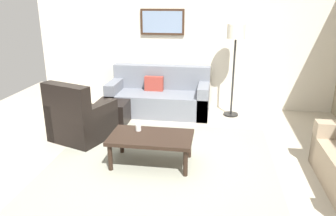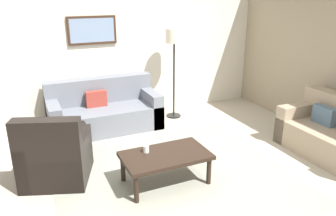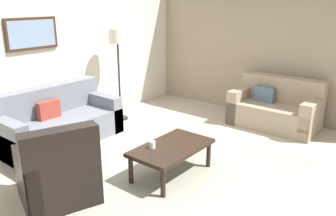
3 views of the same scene
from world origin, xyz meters
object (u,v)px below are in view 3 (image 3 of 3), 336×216
at_px(lamp_standing, 118,45).
at_px(framed_artwork, 32,34).
at_px(couch_main, 57,123).
at_px(ottoman, 44,157).
at_px(coffee_table, 172,149).
at_px(cup, 152,145).
at_px(couch_loveseat, 276,110).
at_px(armchair_leather, 59,176).

height_order(lamp_standing, framed_artwork, framed_artwork).
height_order(couch_main, ottoman, couch_main).
distance_m(coffee_table, lamp_standing, 2.62).
distance_m(cup, lamp_standing, 2.57).
relative_size(cup, framed_artwork, 0.11).
bearing_deg(ottoman, lamp_standing, 19.22).
relative_size(couch_loveseat, ottoman, 2.68).
relative_size(couch_main, framed_artwork, 2.23).
height_order(couch_loveseat, ottoman, couch_loveseat).
bearing_deg(couch_loveseat, ottoman, 154.49).
distance_m(couch_loveseat, armchair_leather, 4.02).
distance_m(couch_loveseat, framed_artwork, 4.32).
bearing_deg(lamp_standing, couch_main, 179.20).
distance_m(couch_loveseat, coffee_table, 2.65).
height_order(couch_loveseat, framed_artwork, framed_artwork).
height_order(couch_loveseat, coffee_table, couch_loveseat).
bearing_deg(couch_loveseat, couch_main, 139.36).
relative_size(couch_loveseat, cup, 16.41).
bearing_deg(armchair_leather, coffee_table, -25.63).
bearing_deg(couch_loveseat, armchair_leather, 166.33).
bearing_deg(framed_artwork, armchair_leather, -117.31).
relative_size(ottoman, cup, 6.12).
relative_size(couch_main, armchair_leather, 1.87).
bearing_deg(armchair_leather, couch_main, 56.56).
bearing_deg(cup, coffee_table, -35.23).
bearing_deg(ottoman, framed_artwork, 58.46).
xyz_separation_m(armchair_leather, framed_artwork, (1.00, 1.94, 1.39)).
bearing_deg(couch_loveseat, framed_artwork, 135.15).
bearing_deg(cup, armchair_leather, 156.44).
distance_m(couch_loveseat, lamp_standing, 3.09).
height_order(couch_main, cup, couch_main).
xyz_separation_m(ottoman, coffee_table, (0.99, -1.39, 0.16)).
bearing_deg(armchair_leather, framed_artwork, 62.69).
relative_size(couch_loveseat, framed_artwork, 1.75).
height_order(couch_loveseat, lamp_standing, lamp_standing).
bearing_deg(ottoman, couch_loveseat, -25.51).
xyz_separation_m(couch_main, coffee_table, (0.27, -2.15, 0.06)).
xyz_separation_m(couch_loveseat, armchair_leather, (-3.90, 0.95, 0.00)).
relative_size(couch_loveseat, coffee_table, 1.37).
distance_m(armchair_leather, framed_artwork, 2.59).
xyz_separation_m(couch_main, lamp_standing, (1.39, -0.02, 1.11)).
xyz_separation_m(ottoman, framed_artwork, (0.71, 1.16, 1.50)).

